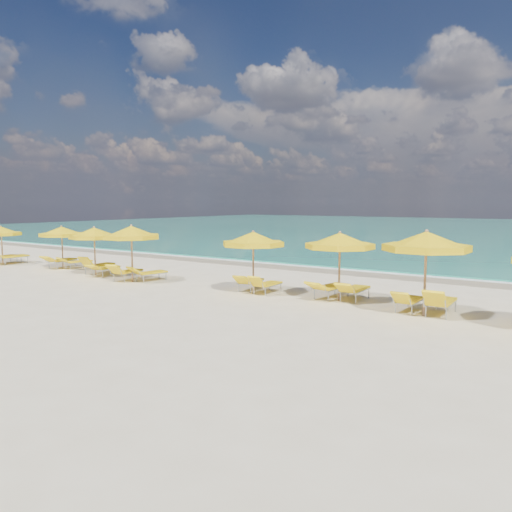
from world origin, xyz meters
The scene contains 26 objects.
ground_plane centered at (0.00, 0.00, 0.00)m, with size 120.00×120.00×0.00m, color beige.
ocean centered at (0.00, 48.00, 0.00)m, with size 120.00×80.00×0.30m, color #167E66.
wet_sand_band centered at (0.00, 7.40, 0.00)m, with size 120.00×2.60×0.01m, color tan.
foam_line centered at (0.00, 8.20, 0.00)m, with size 120.00×1.20×0.03m, color white.
whitecap_near centered at (-6.00, 17.00, 0.00)m, with size 14.00×0.36×0.05m, color white.
umbrella_0 centered at (-15.18, -0.43, 1.77)m, with size 2.13×2.13×2.08m.
umbrella_1 centered at (-10.93, 0.31, 1.85)m, with size 2.53×2.53×2.17m.
umbrella_2 centered at (-7.69, -0.26, 1.91)m, with size 2.52×2.52×2.24m.
umbrella_3 centered at (-4.86, -0.59, 2.06)m, with size 3.15×3.15×2.41m.
umbrella_4 centered at (0.85, 0.05, 1.98)m, with size 2.92×2.92×2.32m.
umbrella_5 centered at (4.03, 0.58, 2.02)m, with size 3.09×3.09×2.38m.
umbrella_6 centered at (7.07, -0.09, 2.18)m, with size 3.24×3.24×2.56m.
lounger_0_left centered at (-15.61, -0.14, 0.22)m, with size 0.81×1.87×0.75m.
lounger_0_right centered at (-14.82, -0.09, 0.24)m, with size 0.73×2.04×0.82m.
lounger_1_left centered at (-11.34, 0.53, 0.23)m, with size 0.92×2.00×0.72m.
lounger_1_right centered at (-10.42, 0.81, 0.20)m, with size 0.83×1.78×0.65m.
lounger_2_left centered at (-8.07, 0.25, 0.23)m, with size 0.85×1.87×0.90m.
lounger_2_right centered at (-7.25, -0.03, 0.21)m, with size 0.89×1.86×0.64m.
lounger_3_left centered at (-5.36, -0.43, 0.22)m, with size 0.92×1.88×0.82m.
lounger_3_right centered at (-4.40, 0.00, 0.21)m, with size 0.86×1.80×0.72m.
lounger_4_left centered at (0.39, 0.55, 0.20)m, with size 0.81×1.74×0.71m.
lounger_4_right centered at (1.27, 0.35, 0.20)m, with size 0.57×1.61×0.77m.
lounger_5_left centered at (3.60, 0.86, 0.23)m, with size 0.91×2.04×0.72m.
lounger_5_right centered at (4.43, 0.96, 0.22)m, with size 0.65×1.87×0.76m.
lounger_6_left centered at (6.53, 0.29, 0.21)m, with size 0.62×1.67×0.76m.
lounger_6_right centered at (7.46, 0.29, 0.24)m, with size 0.68×1.87×0.91m.
Camera 1 is at (11.06, -14.86, 3.36)m, focal length 35.00 mm.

